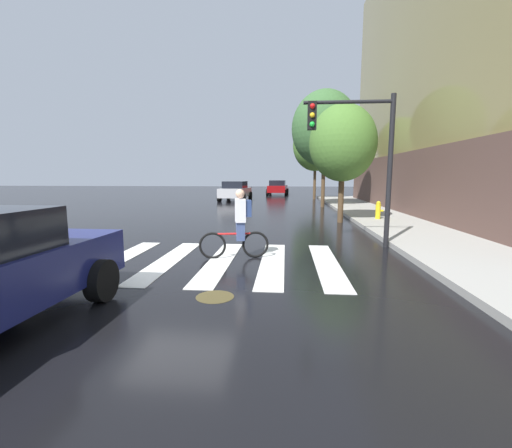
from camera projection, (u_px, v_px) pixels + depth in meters
ground_plane at (178, 261)px, 8.11m from camera, size 120.00×120.00×0.00m
crosswalk_stripes at (169, 260)px, 8.12m from camera, size 8.01×4.09×0.01m
manhole_cover at (215, 297)px, 5.67m from camera, size 0.64×0.64×0.01m
sedan_mid at (235, 191)px, 27.74m from camera, size 2.43×4.74×1.59m
sedan_far at (278, 187)px, 36.20m from camera, size 2.33×4.64×1.57m
cyclist at (239, 224)px, 8.25m from camera, size 1.69×0.43×1.69m
traffic_light_near at (360, 145)px, 9.34m from camera, size 2.47×0.28×4.20m
fire_hydrant at (378, 210)px, 14.81m from camera, size 0.33×0.22×0.78m
street_tree_near at (343, 143)px, 14.37m from camera, size 2.82×2.82×5.02m
street_tree_mid at (325, 129)px, 21.50m from camera, size 4.16×4.16×7.39m
street_tree_far at (316, 145)px, 29.39m from camera, size 3.89×3.89×6.92m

